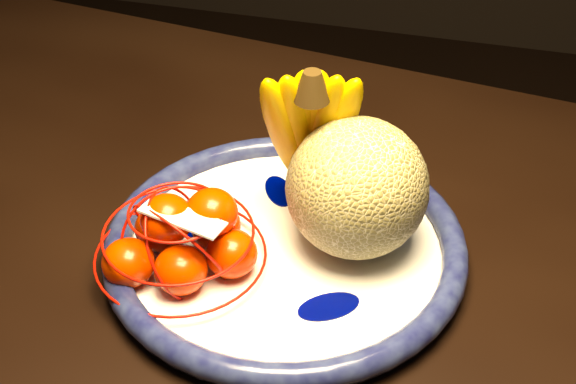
% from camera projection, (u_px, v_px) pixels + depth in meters
% --- Properties ---
extents(dining_table, '(1.72, 1.17, 0.80)m').
position_uv_depth(dining_table, '(182.00, 367.00, 0.76)').
color(dining_table, black).
rests_on(dining_table, ground).
extents(fruit_bowl, '(0.34, 0.34, 0.03)m').
position_uv_depth(fruit_bowl, '(285.00, 246.00, 0.74)').
color(fruit_bowl, white).
rests_on(fruit_bowl, dining_table).
extents(cantaloupe, '(0.13, 0.13, 0.13)m').
position_uv_depth(cantaloupe, '(357.00, 188.00, 0.71)').
color(cantaloupe, olive).
rests_on(cantaloupe, fruit_bowl).
extents(banana_bunch, '(0.12, 0.12, 0.18)m').
position_uv_depth(banana_bunch, '(310.00, 127.00, 0.74)').
color(banana_bunch, '#E6B600').
rests_on(banana_bunch, fruit_bowl).
extents(mandarin_bag, '(0.19, 0.19, 0.10)m').
position_uv_depth(mandarin_bag, '(184.00, 239.00, 0.71)').
color(mandarin_bag, '#EA2F00').
rests_on(mandarin_bag, fruit_bowl).
extents(price_tag, '(0.07, 0.04, 0.01)m').
position_uv_depth(price_tag, '(183.00, 217.00, 0.67)').
color(price_tag, white).
rests_on(price_tag, mandarin_bag).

